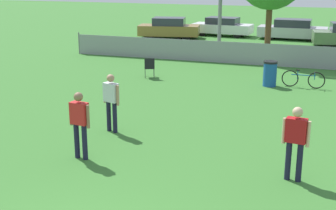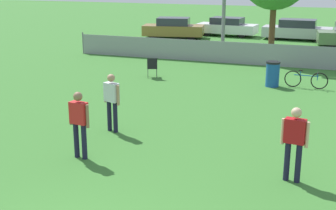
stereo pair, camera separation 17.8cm
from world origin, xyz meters
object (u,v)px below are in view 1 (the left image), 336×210
Objects in this scene: bicycle_sideline at (303,79)px; parked_car_tan at (169,28)px; player_defender_red at (296,138)px; parked_car_silver at (293,30)px; player_receiver_white at (111,98)px; parked_car_white at (222,27)px; player_thrower_red at (80,120)px; folding_chair_sideline at (150,66)px; trash_bin at (270,74)px.

parked_car_tan reaches higher than bicycle_sideline.
bicycle_sideline is (-0.44, 9.11, -0.66)m from player_defender_red.
player_defender_red reaches higher than parked_car_silver.
player_receiver_white is 0.39× the size of parked_car_white.
folding_chair_sideline is at bearing 109.83° from player_thrower_red.
player_receiver_white and player_defender_red have the same top height.
player_thrower_red reaches higher than trash_bin.
parked_car_white is 0.94× the size of parked_car_silver.
parked_car_white is (3.24, 2.52, -0.03)m from parked_car_tan.
trash_bin is 15.63m from parked_car_white.
parked_car_silver is (2.93, 23.77, -0.34)m from player_thrower_red.
player_thrower_red is 0.37× the size of parked_car_silver.
folding_chair_sideline is 12.80m from parked_car_tan.
bicycle_sideline is 14.31m from parked_car_silver.
parked_car_silver reaches higher than parked_car_white.
player_receiver_white is 1.00× the size of player_thrower_red.
player_receiver_white is 0.38× the size of parked_car_tan.
bicycle_sideline is at bearing 160.25° from folding_chair_sideline.
parked_car_white is (-0.22, 14.85, 0.16)m from folding_chair_sideline.
player_defender_red is 1.01× the size of bicycle_sideline.
parked_car_tan is at bearing 130.94° from bicycle_sideline.
player_defender_red is at bearing -69.48° from parked_car_white.
player_thrower_red is 0.39× the size of parked_car_white.
player_thrower_red is at bearing -109.70° from trash_bin.
player_defender_red reaches higher than parked_car_white.
player_receiver_white is 21.89m from parked_car_silver.
trash_bin is at bearing -87.72° from parked_car_silver.
folding_chair_sideline is at bearing -175.56° from bicycle_sideline.
bicycle_sideline is 0.38× the size of parked_car_tan.
player_thrower_red is 24.13m from parked_car_white.
parked_car_white reaches higher than bicycle_sideline.
player_thrower_red is at bearing -87.94° from parked_car_tan.
player_thrower_red is 1.01× the size of bicycle_sideline.
player_receiver_white is 0.37× the size of parked_car_silver.
folding_chair_sideline is 0.20× the size of parked_car_white.
player_receiver_white reaches higher than bicycle_sideline.
bicycle_sideline is 1.66× the size of trash_bin.
parked_car_white is 4.99m from parked_car_silver.
trash_bin is at bearing 159.05° from folding_chair_sideline.
bicycle_sideline is at bearing -82.46° from parked_car_silver.
player_defender_red is 0.38× the size of parked_car_tan.
player_defender_red is at bearing -84.11° from parked_car_silver.
parked_car_white is (-5.42, 14.66, 0.15)m from trash_bin.
bicycle_sideline is at bearing -61.45° from parked_car_white.
player_thrower_red is at bearing -81.49° from parked_car_white.
parked_car_silver is at bearing 91.50° from player_thrower_red.
folding_chair_sideline is at bearing 121.70° from player_receiver_white.
player_receiver_white is 7.30m from folding_chair_sideline.
folding_chair_sideline is at bearing -86.10° from parked_car_tan.
player_receiver_white reaches higher than trash_bin.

